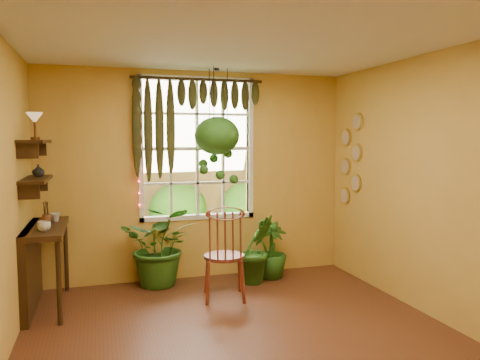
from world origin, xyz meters
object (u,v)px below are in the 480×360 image
at_px(counter_ledge, 36,258).
at_px(potted_plant_left, 161,245).
at_px(windsor_chair, 224,268).
at_px(potted_plant_mid, 256,249).
at_px(hanging_basket, 217,139).

xyz_separation_m(counter_ledge, potted_plant_left, (1.39, 0.42, -0.04)).
bearing_deg(potted_plant_left, windsor_chair, -49.31).
xyz_separation_m(windsor_chair, potted_plant_mid, (0.54, 0.48, 0.08)).
bearing_deg(hanging_basket, potted_plant_left, 172.78).
xyz_separation_m(potted_plant_mid, hanging_basket, (-0.46, 0.16, 1.39)).
relative_size(windsor_chair, hanging_basket, 0.86).
bearing_deg(potted_plant_left, counter_ledge, -163.04).
relative_size(counter_ledge, potted_plant_mid, 1.37).
distance_m(windsor_chair, potted_plant_mid, 0.73).
bearing_deg(potted_plant_mid, hanging_basket, 161.27).
relative_size(potted_plant_left, hanging_basket, 0.70).
xyz_separation_m(counter_ledge, windsor_chair, (2.01, -0.30, -0.19)).
xyz_separation_m(counter_ledge, potted_plant_mid, (2.56, 0.18, -0.11)).
distance_m(counter_ledge, potted_plant_mid, 2.56).
bearing_deg(potted_plant_left, potted_plant_mid, -11.94).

